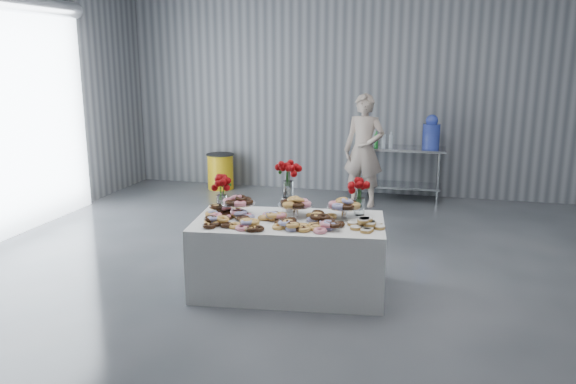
# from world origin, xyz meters

# --- Properties ---
(ground) EXTENTS (9.00, 9.00, 0.00)m
(ground) POSITION_xyz_m (0.00, 0.00, 0.00)
(ground) COLOR #373A3F
(ground) RESTS_ON ground
(room_walls) EXTENTS (8.04, 9.04, 4.02)m
(room_walls) POSITION_xyz_m (-0.27, 0.07, 2.64)
(room_walls) COLOR gray
(room_walls) RESTS_ON ground
(display_table) EXTENTS (2.02, 1.24, 0.75)m
(display_table) POSITION_xyz_m (0.14, -0.09, 0.38)
(display_table) COLOR silver
(display_table) RESTS_ON ground
(prep_table) EXTENTS (1.50, 0.60, 0.90)m
(prep_table) POSITION_xyz_m (0.96, 4.10, 0.62)
(prep_table) COLOR silver
(prep_table) RESTS_ON ground
(donut_mounds) EXTENTS (1.90, 1.03, 0.09)m
(donut_mounds) POSITION_xyz_m (0.14, -0.14, 0.80)
(donut_mounds) COLOR #DF9D51
(donut_mounds) RESTS_ON display_table
(cake_stand_left) EXTENTS (0.36, 0.36, 0.17)m
(cake_stand_left) POSITION_xyz_m (-0.42, -0.02, 0.89)
(cake_stand_left) COLOR silver
(cake_stand_left) RESTS_ON display_table
(cake_stand_mid) EXTENTS (0.36, 0.36, 0.17)m
(cake_stand_mid) POSITION_xyz_m (0.17, 0.06, 0.89)
(cake_stand_mid) COLOR silver
(cake_stand_mid) RESTS_ON display_table
(cake_stand_right) EXTENTS (0.36, 0.36, 0.17)m
(cake_stand_right) POSITION_xyz_m (0.67, 0.13, 0.89)
(cake_stand_right) COLOR silver
(cake_stand_right) RESTS_ON display_table
(danish_pile) EXTENTS (0.48, 0.48, 0.11)m
(danish_pile) POSITION_xyz_m (0.91, -0.14, 0.81)
(danish_pile) COLOR silver
(danish_pile) RESTS_ON display_table
(bouquet_left) EXTENTS (0.26, 0.26, 0.42)m
(bouquet_left) POSITION_xyz_m (-0.63, 0.06, 1.05)
(bouquet_left) COLOR white
(bouquet_left) RESTS_ON display_table
(bouquet_right) EXTENTS (0.26, 0.26, 0.42)m
(bouquet_right) POSITION_xyz_m (0.80, 0.30, 1.05)
(bouquet_right) COLOR white
(bouquet_right) RESTS_ON display_table
(bouquet_center) EXTENTS (0.26, 0.26, 0.57)m
(bouquet_center) POSITION_xyz_m (0.05, 0.25, 1.13)
(bouquet_center) COLOR silver
(bouquet_center) RESTS_ON display_table
(water_jug) EXTENTS (0.28, 0.28, 0.55)m
(water_jug) POSITION_xyz_m (1.46, 4.10, 1.15)
(water_jug) COLOR #415AE0
(water_jug) RESTS_ON prep_table
(drink_bottles) EXTENTS (0.54, 0.08, 0.27)m
(drink_bottles) POSITION_xyz_m (0.64, 4.00, 1.04)
(drink_bottles) COLOR #268C33
(drink_bottles) RESTS_ON prep_table
(person) EXTENTS (0.72, 0.54, 1.81)m
(person) POSITION_xyz_m (0.43, 3.58, 0.90)
(person) COLOR #CC8C93
(person) RESTS_ON ground
(trash_barrel) EXTENTS (0.50, 0.50, 0.65)m
(trash_barrel) POSITION_xyz_m (-2.25, 4.10, 0.33)
(trash_barrel) COLOR gold
(trash_barrel) RESTS_ON ground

